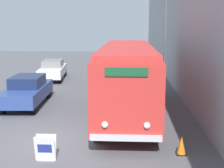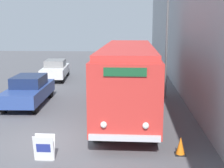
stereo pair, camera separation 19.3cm
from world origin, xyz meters
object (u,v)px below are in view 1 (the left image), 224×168
vintage_bus (127,75)px  parked_car_near (28,90)px  traffic_cone (181,146)px  parked_car_mid (53,69)px  streetlamp (165,28)px  sign_board (45,148)px

vintage_bus → parked_car_near: vintage_bus is taller
vintage_bus → traffic_cone: vintage_bus is taller
parked_car_mid → streetlamp: bearing=-42.1°
parked_car_near → traffic_cone: size_ratio=7.79×
sign_board → streetlamp: size_ratio=0.13×
sign_board → traffic_cone: bearing=9.5°
sign_board → streetlamp: streetlamp is taller
vintage_bus → streetlamp: 4.49m
traffic_cone → streetlamp: bearing=88.0°
streetlamp → vintage_bus: bearing=-123.6°
parked_car_near → parked_car_mid: parked_car_near is taller
sign_board → parked_car_near: bearing=112.1°
vintage_bus → parked_car_mid: size_ratio=2.19×
streetlamp → parked_car_mid: bearing=143.7°
vintage_bus → parked_car_mid: 11.03m
vintage_bus → parked_car_mid: vintage_bus is taller
traffic_cone → parked_car_mid: bearing=118.8°
vintage_bus → parked_car_near: bearing=167.5°
streetlamp → parked_car_mid: streetlamp is taller
vintage_bus → traffic_cone: 5.60m
parked_car_near → parked_car_mid: 8.03m
streetlamp → traffic_cone: (-0.28, -8.28, -3.80)m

